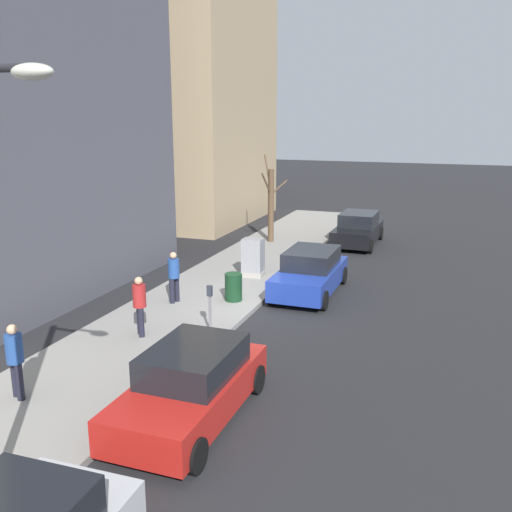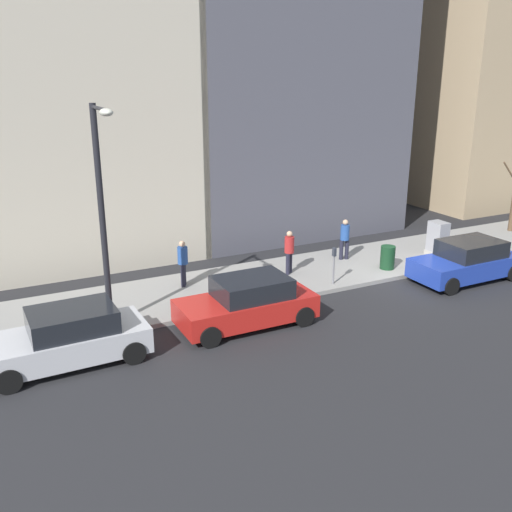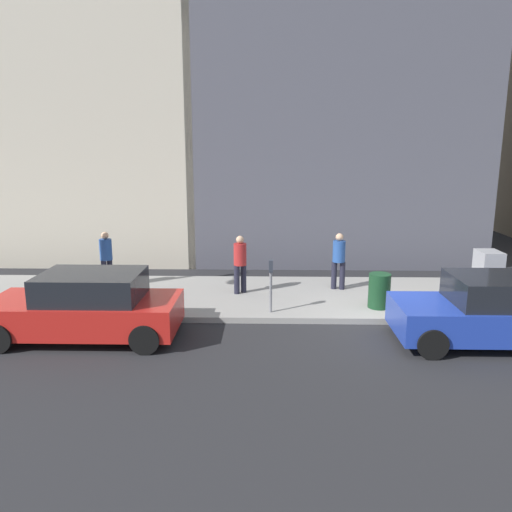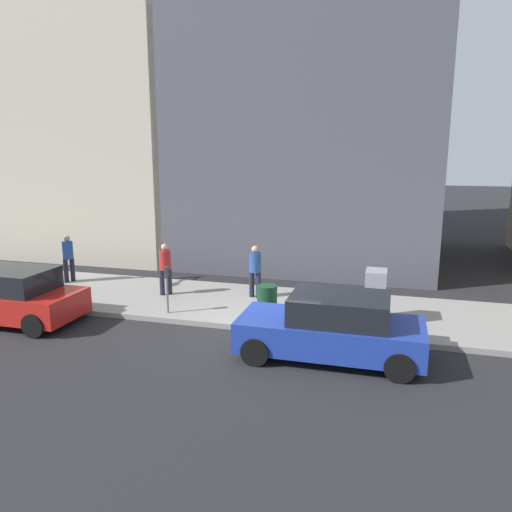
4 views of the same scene
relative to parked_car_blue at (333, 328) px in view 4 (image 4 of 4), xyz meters
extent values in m
plane|color=#232326|center=(1.12, 1.83, -0.74)|extent=(120.00, 120.00, 0.00)
cube|color=gray|center=(3.12, 1.83, -0.66)|extent=(4.00, 36.00, 0.15)
cube|color=#1E389E|center=(0.00, 0.05, -0.17)|extent=(1.82, 4.21, 0.70)
cube|color=black|center=(0.00, -0.15, 0.48)|extent=(1.61, 2.21, 0.60)
cylinder|color=black|center=(-0.86, 1.60, -0.42)|extent=(0.22, 0.64, 0.64)
cylinder|color=black|center=(0.84, 1.61, -0.42)|extent=(0.22, 0.64, 0.64)
cylinder|color=black|center=(-0.84, -1.50, -0.42)|extent=(0.22, 0.64, 0.64)
cylinder|color=black|center=(0.86, -1.49, -0.42)|extent=(0.22, 0.64, 0.64)
cube|color=red|center=(0.10, 9.07, -0.17)|extent=(1.82, 4.21, 0.70)
cube|color=black|center=(0.10, 8.87, 0.48)|extent=(1.61, 2.21, 0.60)
cylinder|color=black|center=(-0.74, 7.52, -0.42)|extent=(0.22, 0.64, 0.64)
cylinder|color=black|center=(0.96, 7.52, -0.42)|extent=(0.22, 0.64, 0.64)
cylinder|color=slate|center=(1.57, 4.88, -0.06)|extent=(0.07, 0.07, 1.05)
cube|color=#2D333D|center=(1.57, 4.88, 0.61)|extent=(0.14, 0.10, 0.30)
cube|color=#A8A399|center=(2.42, -0.85, -0.50)|extent=(0.83, 0.61, 0.18)
cube|color=#939399|center=(2.42, -0.85, 0.22)|extent=(0.75, 0.55, 1.25)
cylinder|color=#14381E|center=(2.02, 2.06, -0.14)|extent=(0.56, 0.56, 0.90)
cylinder|color=#1E1E2D|center=(3.76, 3.01, -0.18)|extent=(0.16, 0.16, 0.82)
cylinder|color=#1E1E2D|center=(3.70, 2.77, -0.18)|extent=(0.16, 0.16, 0.82)
cylinder|color=#23478C|center=(3.73, 2.89, 0.54)|extent=(0.36, 0.36, 0.62)
sphere|color=tan|center=(3.73, 2.89, 0.96)|extent=(0.22, 0.22, 0.22)
cylinder|color=#1E1E2D|center=(3.33, 5.65, -0.18)|extent=(0.16, 0.16, 0.82)
cylinder|color=#1E1E2D|center=(3.18, 5.83, -0.18)|extent=(0.16, 0.16, 0.82)
cylinder|color=#A52323|center=(3.26, 5.74, 0.54)|extent=(0.36, 0.36, 0.62)
sphere|color=tan|center=(3.26, 5.74, 0.96)|extent=(0.22, 0.22, 0.22)
cylinder|color=#1E1E2D|center=(3.94, 9.69, -0.18)|extent=(0.16, 0.16, 0.82)
cylinder|color=#1E1E2D|center=(3.72, 9.80, -0.18)|extent=(0.16, 0.16, 0.82)
cylinder|color=#23478C|center=(3.83, 9.74, 0.54)|extent=(0.36, 0.36, 0.62)
sphere|color=tan|center=(3.83, 9.74, 0.96)|extent=(0.22, 0.22, 0.22)
camera|label=1|loc=(-4.71, 18.43, 5.28)|focal=40.00mm
camera|label=2|loc=(-14.35, 16.02, 6.73)|focal=40.00mm
camera|label=3|loc=(-10.47, 4.96, 3.50)|focal=35.00mm
camera|label=4|loc=(-10.88, -1.21, 3.99)|focal=35.00mm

